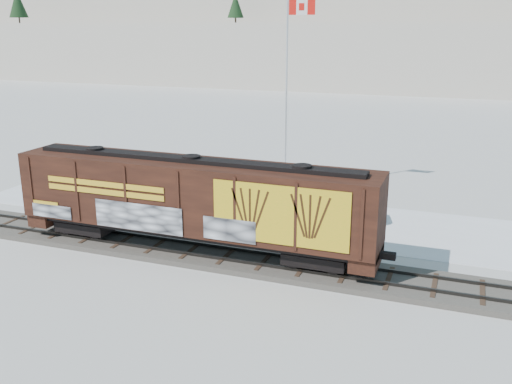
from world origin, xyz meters
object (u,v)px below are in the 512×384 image
at_px(flagpole, 287,122).
at_px(car_dark, 313,208).
at_px(car_silver, 126,190).
at_px(car_white, 345,208).
at_px(hopper_railcar, 193,199).

relative_size(flagpole, car_dark, 2.61).
xyz_separation_m(car_silver, car_dark, (12.88, 0.40, 0.03)).
xyz_separation_m(car_white, car_dark, (-1.87, -0.64, -0.02)).
bearing_deg(car_silver, hopper_railcar, -150.37).
bearing_deg(car_dark, hopper_railcar, 131.10).
bearing_deg(flagpole, car_dark, -57.81).
relative_size(hopper_railcar, car_dark, 3.70).
bearing_deg(car_white, hopper_railcar, 127.85).
relative_size(hopper_railcar, car_silver, 4.50).
bearing_deg(flagpole, hopper_railcar, -94.08).
distance_m(car_white, car_dark, 1.97).
distance_m(hopper_railcar, car_white, 10.38).
bearing_deg(flagpole, car_white, -41.95).
bearing_deg(car_dark, flagpole, 13.14).
relative_size(flagpole, car_silver, 3.17).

